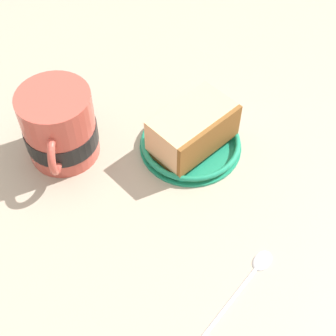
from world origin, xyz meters
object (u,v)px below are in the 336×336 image
at_px(cake_slice, 193,130).
at_px(teaspoon, 251,274).
at_px(small_plate, 191,143).
at_px(tea_mug, 59,127).

bearing_deg(cake_slice, teaspoon, 70.87).
xyz_separation_m(small_plate, tea_mug, (0.14, -0.10, 0.04)).
relative_size(tea_mug, teaspoon, 0.84).
height_order(small_plate, teaspoon, small_plate).
bearing_deg(cake_slice, tea_mug, -34.91).
xyz_separation_m(small_plate, teaspoon, (0.07, 0.19, -0.00)).
xyz_separation_m(small_plate, cake_slice, (-0.00, 0.00, 0.03)).
distance_m(tea_mug, teaspoon, 0.31).
distance_m(small_plate, cake_slice, 0.03).
bearing_deg(teaspoon, tea_mug, -75.20).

